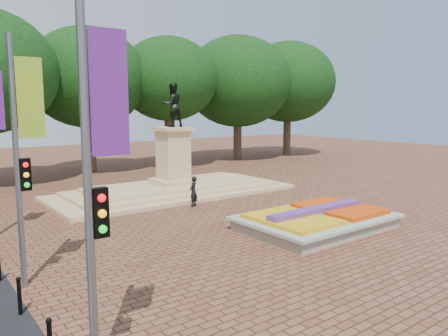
{
  "coord_description": "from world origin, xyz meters",
  "views": [
    {
      "loc": [
        -12.79,
        -13.86,
        5.06
      ],
      "look_at": [
        -0.54,
        2.38,
        2.2
      ],
      "focal_mm": 35.0,
      "sensor_mm": 36.0,
      "label": 1
    }
  ],
  "objects": [
    {
      "name": "bollard_row",
      "position": [
        -10.7,
        -1.5,
        0.53
      ],
      "size": [
        0.12,
        13.12,
        0.98
      ],
      "color": "black",
      "rests_on": "ground"
    },
    {
      "name": "banner_poles",
      "position": [
        -10.08,
        -1.31,
        3.88
      ],
      "size": [
        0.88,
        11.17,
        7.0
      ],
      "color": "slate",
      "rests_on": "ground"
    },
    {
      "name": "tree_row_back",
      "position": [
        2.33,
        18.0,
        6.67
      ],
      "size": [
        44.8,
        8.8,
        10.43
      ],
      "color": "#33281C",
      "rests_on": "ground"
    },
    {
      "name": "pedestrian",
      "position": [
        -0.91,
        4.5,
        0.78
      ],
      "size": [
        0.68,
        0.63,
        1.57
      ],
      "primitive_type": "imported",
      "rotation": [
        0.0,
        0.0,
        3.75
      ],
      "color": "black",
      "rests_on": "ground"
    },
    {
      "name": "monument",
      "position": [
        0.0,
        8.0,
        0.88
      ],
      "size": [
        14.0,
        6.0,
        6.4
      ],
      "color": "tan",
      "rests_on": "ground"
    },
    {
      "name": "ground",
      "position": [
        0.0,
        0.0,
        0.0
      ],
      "size": [
        90.0,
        90.0,
        0.0
      ],
      "primitive_type": "plane",
      "color": "brown",
      "rests_on": "ground"
    },
    {
      "name": "flower_bed",
      "position": [
        1.03,
        -2.0,
        0.38
      ],
      "size": [
        6.3,
        4.3,
        0.91
      ],
      "color": "gray",
      "rests_on": "ground"
    }
  ]
}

